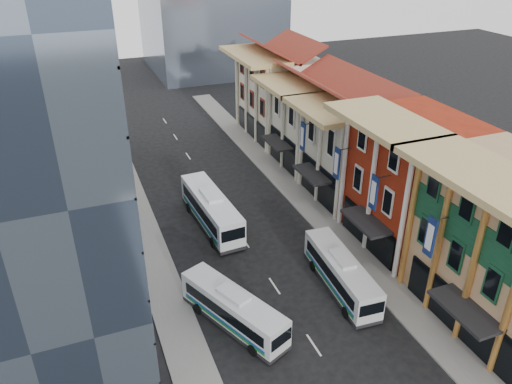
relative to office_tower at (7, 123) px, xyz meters
name	(u,v)px	position (x,y,z in m)	size (l,w,h in m)	color
sidewalk_right	(326,223)	(25.50, 3.00, -14.93)	(3.00, 90.00, 0.15)	slate
sidewalk_left	(154,260)	(8.50, 3.00, -14.93)	(3.00, 90.00, 0.15)	slate
shophouse_red	(412,182)	(31.00, -2.00, -9.00)	(8.00, 10.00, 12.00)	maroon
shophouse_cream_near	(354,152)	(31.00, 7.50, -10.00)	(8.00, 9.00, 10.00)	beige
shophouse_cream_mid	(315,124)	(31.00, 16.50, -10.00)	(8.00, 9.00, 10.00)	beige
shophouse_cream_far	(280,96)	(31.00, 27.00, -9.50)	(8.00, 12.00, 11.00)	beige
office_tower	(7,123)	(0.00, 0.00, 0.00)	(12.00, 26.00, 30.00)	#374458
office_block_far	(44,123)	(1.00, 23.00, -8.00)	(10.00, 18.00, 14.00)	gray
bus_left_near	(233,309)	(12.44, -7.01, -13.48)	(2.22, 9.47, 3.04)	silver
bus_left_far	(211,209)	(15.00, 6.91, -13.21)	(2.61, 11.15, 3.57)	white
bus_right	(341,273)	(21.81, -6.19, -13.44)	(2.28, 9.75, 3.13)	silver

